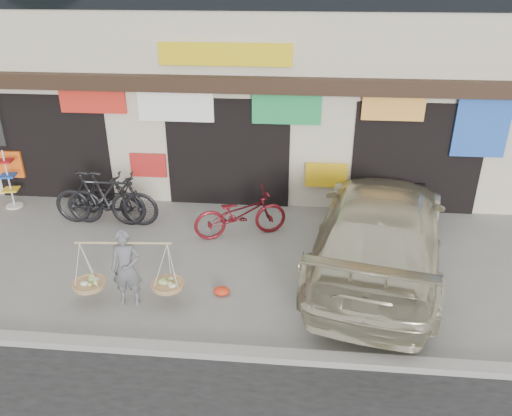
# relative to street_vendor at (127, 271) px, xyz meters

# --- Properties ---
(ground) EXTENTS (70.00, 70.00, 0.00)m
(ground) POSITION_rel_street_vendor_xyz_m (1.17, 0.81, -0.66)
(ground) COLOR gray
(ground) RESTS_ON ground
(kerb) EXTENTS (70.00, 0.25, 0.12)m
(kerb) POSITION_rel_street_vendor_xyz_m (1.17, -1.19, -0.60)
(kerb) COLOR gray
(kerb) RESTS_ON ground
(shophouse_block) EXTENTS (14.00, 6.32, 7.00)m
(shophouse_block) POSITION_rel_street_vendor_xyz_m (1.17, 7.22, 2.78)
(shophouse_block) COLOR beige
(shophouse_block) RESTS_ON ground
(street_vendor) EXTENTS (1.95, 0.67, 1.46)m
(street_vendor) POSITION_rel_street_vendor_xyz_m (0.00, 0.00, 0.00)
(street_vendor) COLOR slate
(street_vendor) RESTS_ON ground
(bike_0) EXTENTS (1.98, 1.17, 0.98)m
(bike_0) POSITION_rel_street_vendor_xyz_m (-1.55, 3.29, -0.17)
(bike_0) COLOR black
(bike_0) RESTS_ON ground
(bike_1) EXTENTS (2.18, 0.64, 1.30)m
(bike_1) POSITION_rel_street_vendor_xyz_m (-1.63, 2.93, -0.01)
(bike_1) COLOR black
(bike_1) RESTS_ON ground
(bike_2) EXTENTS (2.20, 1.38, 1.09)m
(bike_2) POSITION_rel_street_vendor_xyz_m (1.67, 2.66, -0.12)
(bike_2) COLOR #5F1016
(bike_2) RESTS_ON ground
(bike_3) EXTENTS (2.18, 0.64, 1.30)m
(bike_3) POSITION_rel_street_vendor_xyz_m (-1.34, 2.93, -0.01)
(bike_3) COLOR black
(bike_3) RESTS_ON ground
(suv) EXTENTS (3.51, 6.17, 1.69)m
(suv) POSITION_rel_street_vendor_xyz_m (4.54, 1.68, 0.18)
(suv) COLOR beige
(suv) RESTS_ON ground
(display_rack) EXTENTS (0.42, 0.42, 1.49)m
(display_rack) POSITION_rel_street_vendor_xyz_m (-4.20, 3.63, -0.06)
(display_rack) COLOR silver
(display_rack) RESTS_ON ground
(red_bag) EXTENTS (0.31, 0.25, 0.14)m
(red_bag) POSITION_rel_street_vendor_xyz_m (1.59, 0.40, -0.59)
(red_bag) COLOR red
(red_bag) RESTS_ON ground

